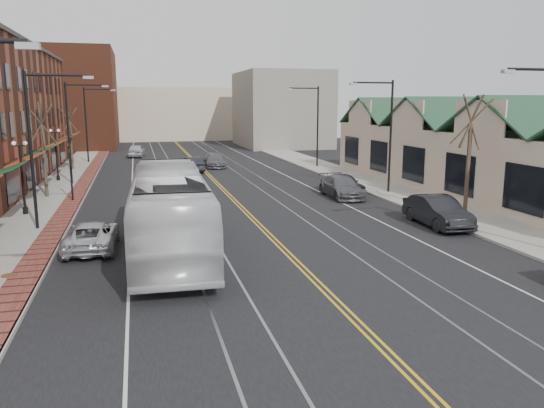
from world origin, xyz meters
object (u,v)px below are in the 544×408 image
transit_bus (169,211)px  parked_suv (92,236)px  parked_car_c (342,187)px  parked_car_d (345,183)px  parked_car_b (437,211)px

transit_bus → parked_suv: (-3.45, 1.18, -1.21)m
parked_car_c → parked_car_d: size_ratio=1.22×
transit_bus → parked_car_d: transit_bus is taller
parked_car_b → parked_car_c: bearing=102.3°
parked_suv → transit_bus: bearing=163.3°
parked_car_c → parked_car_d: (0.89, 1.65, -0.03)m
parked_suv → parked_car_b: (17.75, 0.25, 0.16)m
parked_car_b → parked_car_d: bearing=96.4°
parked_car_c → parked_car_d: bearing=62.7°
parked_car_d → transit_bus: bearing=-142.5°
transit_bus → parked_car_d: (13.46, 12.65, -1.15)m
parked_car_c → parked_car_b: bearing=-78.7°
parked_car_d → parked_car_c: bearing=-124.1°
parked_suv → parked_car_c: 18.78m
parked_car_b → parked_car_d: parked_car_b is taller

